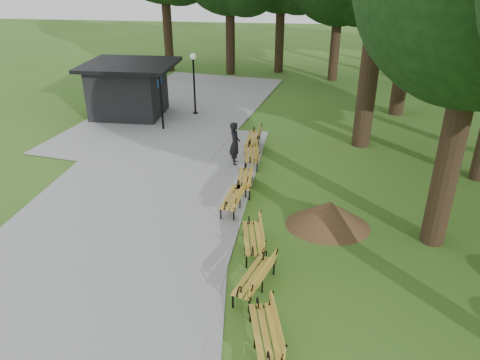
# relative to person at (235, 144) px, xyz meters

# --- Properties ---
(ground) EXTENTS (100.00, 100.00, 0.00)m
(ground) POSITION_rel_person_xyz_m (0.88, -6.95, -0.90)
(ground) COLOR #32601B
(ground) RESTS_ON ground
(path) EXTENTS (12.00, 38.00, 0.06)m
(path) POSITION_rel_person_xyz_m (-3.12, -3.95, -0.87)
(path) COLOR gray
(path) RESTS_ON ground
(person) EXTENTS (0.59, 0.75, 1.81)m
(person) POSITION_rel_person_xyz_m (0.00, 0.00, 0.00)
(person) COLOR black
(person) RESTS_ON ground
(kiosk) EXTENTS (4.57, 3.98, 2.85)m
(kiosk) POSITION_rel_person_xyz_m (-6.42, 5.64, 0.52)
(kiosk) COLOR black
(kiosk) RESTS_ON ground
(lamp_post) EXTENTS (0.32, 0.32, 3.25)m
(lamp_post) POSITION_rel_person_xyz_m (-2.99, 6.28, 1.42)
(lamp_post) COLOR black
(lamp_post) RESTS_ON ground
(dirt_mound) EXTENTS (2.26, 2.26, 0.88)m
(dirt_mound) POSITION_rel_person_xyz_m (3.58, -4.45, -0.46)
(dirt_mound) COLOR #47301C
(dirt_mound) RESTS_ON ground
(bench_1) EXTENTS (1.04, 1.99, 0.88)m
(bench_1) POSITION_rel_person_xyz_m (1.96, -9.77, -0.46)
(bench_1) COLOR gold
(bench_1) RESTS_ON ground
(bench_2) EXTENTS (1.19, 2.00, 0.88)m
(bench_2) POSITION_rel_person_xyz_m (1.55, -7.87, -0.46)
(bench_2) COLOR gold
(bench_2) RESTS_ON ground
(bench_3) EXTENTS (0.95, 1.98, 0.88)m
(bench_3) POSITION_rel_person_xyz_m (1.32, -6.10, -0.46)
(bench_3) COLOR gold
(bench_3) RESTS_ON ground
(bench_4) EXTENTS (0.87, 1.96, 0.88)m
(bench_4) POSITION_rel_person_xyz_m (0.45, -3.70, -0.46)
(bench_4) COLOR gold
(bench_4) RESTS_ON ground
(bench_5) EXTENTS (0.72, 1.93, 0.88)m
(bench_5) POSITION_rel_person_xyz_m (0.66, -2.23, -0.46)
(bench_5) COLOR gold
(bench_5) RESTS_ON ground
(bench_6) EXTENTS (0.90, 1.97, 0.88)m
(bench_6) POSITION_rel_person_xyz_m (0.64, 0.09, -0.46)
(bench_6) COLOR gold
(bench_6) RESTS_ON ground
(bench_7) EXTENTS (0.66, 1.91, 0.88)m
(bench_7) POSITION_rel_person_xyz_m (0.57, 1.93, -0.46)
(bench_7) COLOR gold
(bench_7) RESTS_ON ground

